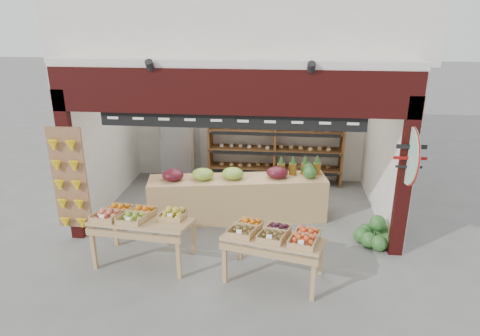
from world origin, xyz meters
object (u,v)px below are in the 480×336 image
cardboard_stack (194,200)px  watermelon_pile (375,235)px  display_table_left (137,218)px  back_shelving (275,133)px  mid_counter (237,197)px  refrigerator (180,143)px  display_table_right (274,236)px

cardboard_stack → watermelon_pile: size_ratio=1.47×
cardboard_stack → display_table_left: (-0.50, -1.91, 0.52)m
back_shelving → mid_counter: size_ratio=0.90×
refrigerator → display_table_right: bearing=-58.9°
refrigerator → mid_counter: 2.36m
mid_counter → display_table_left: size_ratio=2.18×
refrigerator → cardboard_stack: size_ratio=1.97×
cardboard_stack → watermelon_pile: cardboard_stack is taller
refrigerator → display_table_left: (0.10, -3.36, -0.23)m
display_table_left → display_table_right: size_ratio=1.00×
refrigerator → display_table_right: refrigerator is taller
mid_counter → display_table_left: (-1.40, -1.62, 0.28)m
display_table_left → refrigerator: bearing=91.7°
display_table_left → display_table_right: display_table_left is taller
cardboard_stack → mid_counter: 0.98m
back_shelving → refrigerator: size_ratio=1.57×
display_table_right → watermelon_pile: size_ratio=2.32×
back_shelving → mid_counter: (-0.65, -1.99, -0.74)m
refrigerator → display_table_right: (2.27, -3.66, -0.26)m
back_shelving → cardboard_stack: 2.51m
back_shelving → mid_counter: 2.22m
back_shelving → refrigerator: bearing=-173.3°
cardboard_stack → display_table_left: 2.04m
refrigerator → watermelon_pile: bearing=-32.6°
back_shelving → display_table_right: 3.95m
watermelon_pile → display_table_left: bearing=-167.1°
refrigerator → mid_counter: bearing=-49.8°
mid_counter → display_table_right: (0.76, -1.93, 0.26)m
watermelon_pile → mid_counter: bearing=163.4°
watermelon_pile → display_table_right: bearing=-145.1°
back_shelving → refrigerator: 2.19m
mid_counter → display_table_left: bearing=-130.9°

